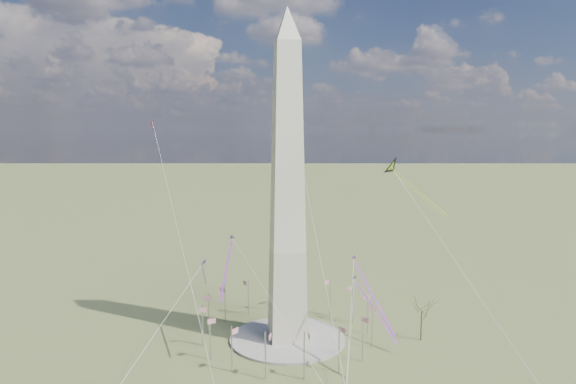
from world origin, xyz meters
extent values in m
plane|color=#596231|center=(0.00, 0.00, 0.00)|extent=(2000.00, 2000.00, 0.00)
cylinder|color=#9F9A91|center=(0.00, 0.00, 0.40)|extent=(36.00, 36.00, 0.80)
pyramid|color=silver|center=(0.00, 0.00, 95.80)|extent=(9.90, 9.90, 10.00)
cylinder|color=#B8BBBF|center=(26.00, 0.00, 6.50)|extent=(0.36, 0.36, 13.00)
cube|color=#B41825|center=(26.00, 1.30, 11.80)|extent=(2.40, 0.08, 1.50)
cylinder|color=#B8BBBF|center=(24.02, 9.95, 6.50)|extent=(0.36, 0.36, 13.00)
cube|color=#B41825|center=(23.52, 11.15, 11.80)|extent=(2.25, 0.99, 1.50)
cylinder|color=#B8BBBF|center=(18.38, 18.38, 6.50)|extent=(0.36, 0.36, 13.00)
cube|color=#B41825|center=(17.47, 19.30, 11.80)|extent=(1.75, 1.75, 1.50)
cylinder|color=#B8BBBF|center=(9.95, 24.02, 6.50)|extent=(0.36, 0.36, 13.00)
cube|color=#B41825|center=(8.75, 24.52, 11.80)|extent=(0.99, 2.25, 1.50)
cylinder|color=#B8BBBF|center=(0.00, 26.00, 6.50)|extent=(0.36, 0.36, 13.00)
cube|color=#B41825|center=(-1.30, 26.00, 11.80)|extent=(0.08, 2.40, 1.50)
cylinder|color=#B8BBBF|center=(-9.95, 24.02, 6.50)|extent=(0.36, 0.36, 13.00)
cube|color=#B41825|center=(-11.15, 23.52, 11.80)|extent=(0.99, 2.25, 1.50)
cylinder|color=#B8BBBF|center=(-18.38, 18.38, 6.50)|extent=(0.36, 0.36, 13.00)
cube|color=#B41825|center=(-19.30, 17.47, 11.80)|extent=(1.75, 1.75, 1.50)
cylinder|color=#B8BBBF|center=(-24.02, 9.95, 6.50)|extent=(0.36, 0.36, 13.00)
cube|color=#B41825|center=(-24.52, 8.75, 11.80)|extent=(2.25, 0.99, 1.50)
cylinder|color=#B8BBBF|center=(-26.00, 0.00, 6.50)|extent=(0.36, 0.36, 13.00)
cube|color=#B41825|center=(-26.00, -1.30, 11.80)|extent=(2.40, 0.08, 1.50)
cylinder|color=#B8BBBF|center=(-24.02, -9.95, 6.50)|extent=(0.36, 0.36, 13.00)
cube|color=#B41825|center=(-23.52, -11.15, 11.80)|extent=(2.25, 0.99, 1.50)
cylinder|color=#B8BBBF|center=(-18.38, -18.38, 6.50)|extent=(0.36, 0.36, 13.00)
cube|color=#B41825|center=(-17.47, -19.30, 11.80)|extent=(1.75, 1.75, 1.50)
cylinder|color=#B8BBBF|center=(-9.95, -24.02, 6.50)|extent=(0.36, 0.36, 13.00)
cube|color=#B41825|center=(-8.75, -24.52, 11.80)|extent=(0.99, 2.25, 1.50)
cylinder|color=#B8BBBF|center=(0.00, -26.00, 6.50)|extent=(0.36, 0.36, 13.00)
cube|color=#B41825|center=(1.30, -26.00, 11.80)|extent=(0.08, 2.40, 1.50)
cylinder|color=#B8BBBF|center=(9.95, -24.02, 6.50)|extent=(0.36, 0.36, 13.00)
cube|color=#B41825|center=(11.15, -23.52, 11.80)|extent=(0.99, 2.25, 1.50)
cylinder|color=#B8BBBF|center=(18.38, -18.38, 6.50)|extent=(0.36, 0.36, 13.00)
cube|color=#B41825|center=(19.30, -17.47, 11.80)|extent=(1.75, 1.75, 1.50)
cylinder|color=#B8BBBF|center=(24.02, -9.95, 6.50)|extent=(0.36, 0.36, 13.00)
cube|color=#B41825|center=(24.52, -8.75, 11.80)|extent=(2.25, 0.99, 1.50)
cylinder|color=#443B29|center=(40.99, -7.30, 4.66)|extent=(0.40, 0.40, 9.33)
cube|color=#E5A90C|center=(43.68, 1.65, 45.16)|extent=(12.47, 14.50, 13.10)
cube|color=#E5A90C|center=(41.86, 0.10, 45.16)|extent=(12.47, 14.50, 13.10)
cube|color=#411C81|center=(-25.35, 4.16, 24.76)|extent=(1.69, 2.69, 2.17)
cube|color=red|center=(-25.35, 4.16, 21.18)|extent=(1.49, 2.57, 7.48)
cube|color=red|center=(19.49, -23.45, 20.70)|extent=(4.59, 21.44, 13.59)
cube|color=red|center=(-19.03, -6.45, 25.16)|extent=(5.14, 19.65, 12.55)
cube|color=red|center=(26.76, -5.21, 9.45)|extent=(7.15, 20.60, 13.43)
cube|color=red|center=(-42.61, 41.86, 68.13)|extent=(1.38, 2.03, 1.57)
cube|color=red|center=(-42.61, 41.86, 66.42)|extent=(1.02, 1.22, 3.59)
cube|color=silver|center=(12.17, 45.28, 58.31)|extent=(1.30, 2.00, 1.60)
cube|color=silver|center=(12.17, 45.28, 56.57)|extent=(0.91, 1.31, 3.66)
camera|label=1|loc=(-25.75, -151.25, 65.22)|focal=32.00mm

